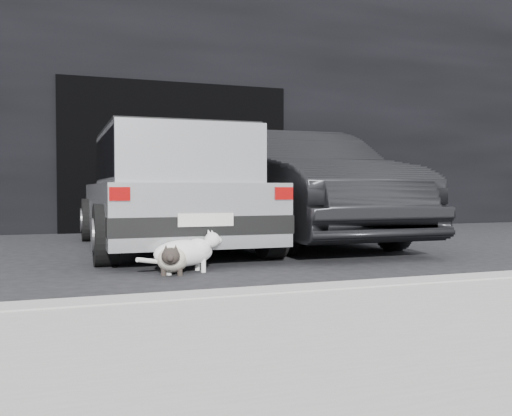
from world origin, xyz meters
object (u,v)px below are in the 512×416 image
object	(u,v)px
second_car	(294,186)
cat_siamese	(172,259)
silver_hatchback	(168,185)
cat_white	(188,252)

from	to	relation	value
second_car	cat_siamese	xyz separation A→B (m)	(-2.17, -2.31, -0.65)
second_car	cat_siamese	world-z (taller)	second_car
silver_hatchback	cat_siamese	size ratio (longest dim) A/B	4.87
second_car	cat_white	size ratio (longest dim) A/B	5.86
cat_siamese	cat_white	xyz separation A→B (m)	(0.14, 0.04, 0.06)
second_car	cat_siamese	size ratio (longest dim) A/B	5.80
silver_hatchback	cat_white	bearing A→B (deg)	-95.65
second_car	silver_hatchback	bearing A→B (deg)	-170.33
silver_hatchback	cat_white	distance (m)	2.06
cat_siamese	second_car	bearing A→B (deg)	-118.18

